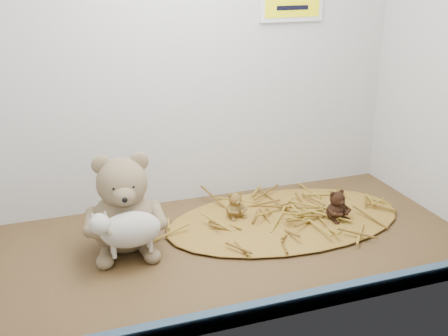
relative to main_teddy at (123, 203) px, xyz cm
name	(u,v)px	position (x,y,z in cm)	size (l,w,h in cm)	color
alcove_shell	(209,51)	(21.70, 1.65, 33.22)	(120.40, 60.20, 90.40)	#402A16
front_rail	(272,308)	(21.70, -36.15, -9.98)	(119.28, 2.20, 3.60)	#3D5775
straw_bed	(285,219)	(41.73, 0.45, -11.16)	(63.85, 37.07, 1.24)	brown
main_teddy	(123,203)	(0.00, 0.00, 0.00)	(19.00, 20.06, 23.56)	#8A7655
toy_lamb	(131,230)	(0.00, -8.44, -2.89)	(17.42, 10.63, 11.25)	silver
mini_teddy_tan	(235,204)	(29.65, 5.48, -7.08)	(5.59, 5.90, 6.93)	olive
mini_teddy_brown	(337,204)	(53.81, -4.58, -6.55)	(6.44, 6.80, 7.99)	black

